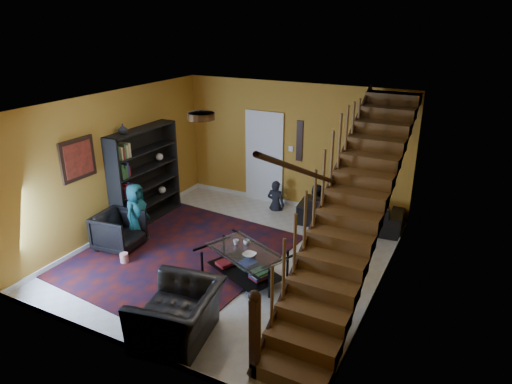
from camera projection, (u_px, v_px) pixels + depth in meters
floor at (232, 257)px, 8.28m from camera, size 5.50×5.50×0.00m
room at (210, 215)px, 9.94m from camera, size 5.50×5.50×5.50m
staircase at (352, 208)px, 6.87m from camera, size 0.95×5.02×3.18m
bookshelf at (145, 177)px, 9.45m from camera, size 0.35×1.80×2.00m
door at (264, 159)px, 10.47m from camera, size 0.82×0.05×2.05m
framed_picture at (78, 159)px, 8.00m from camera, size 0.04×0.74×0.74m
wall_hanging at (300, 141)px, 9.92m from camera, size 0.14×0.03×0.90m
ceiling_fixture at (201, 116)px, 6.62m from camera, size 0.40×0.40×0.10m
rug at (180, 254)px, 8.37m from camera, size 3.60×4.02×0.02m
sofa at (350, 212)px, 9.44m from camera, size 2.18×1.04×0.61m
armchair_left at (119, 231)px, 8.49m from camera, size 0.85×0.83×0.71m
armchair_right at (178, 315)px, 6.08m from camera, size 1.20×1.32×0.75m
person_adult_a at (276, 204)px, 10.28m from camera, size 0.42×0.27×1.14m
person_adult_b at (315, 211)px, 9.86m from camera, size 0.63×0.51×1.22m
person_child at (136, 213)px, 8.69m from camera, size 0.43×0.61×1.17m
coffee_table at (245, 262)px, 7.56m from camera, size 1.50×1.22×0.50m
cup_a at (247, 242)px, 7.68m from camera, size 0.12×0.12×0.09m
cup_b at (236, 242)px, 7.68m from camera, size 0.12×0.12×0.09m
bowl at (250, 255)px, 7.31m from camera, size 0.22×0.22×0.05m
vase at (123, 129)px, 8.63m from camera, size 0.18×0.18×0.19m
popcorn_bucket at (124, 258)px, 8.06m from camera, size 0.15×0.15×0.17m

